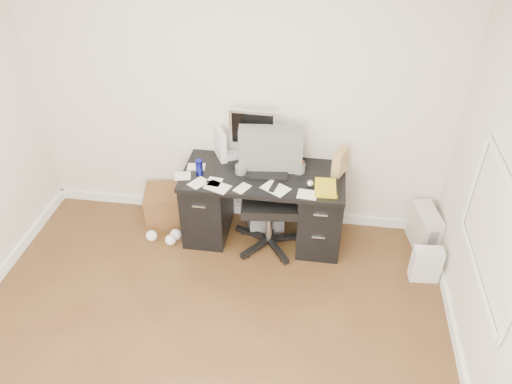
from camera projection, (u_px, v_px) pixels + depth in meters
ground at (194, 375)px, 3.75m from camera, size 4.00×4.00×0.00m
room_shell at (179, 196)px, 2.79m from camera, size 4.02×4.02×2.71m
desk at (263, 205)px, 4.80m from camera, size 1.50×0.70×0.75m
loose_papers at (241, 176)px, 4.57m from camera, size 1.10×0.60×0.00m
lcd_monitor at (253, 136)px, 4.61m from camera, size 0.44×0.27×0.55m
keyboard at (267, 175)px, 4.57m from camera, size 0.39×0.16×0.02m
computer_mouse at (310, 183)px, 4.42m from camera, size 0.08×0.08×0.07m
travel_mug at (199, 168)px, 4.55m from camera, size 0.08×0.08×0.15m
white_binder at (220, 143)px, 4.75m from camera, size 0.23×0.29×0.30m
magazine_file at (340, 162)px, 4.54m from camera, size 0.18×0.23×0.24m
pen_cup at (300, 160)px, 4.58m from camera, size 0.10×0.10×0.22m
yellow_book at (326, 188)px, 4.38m from camera, size 0.21×0.26×0.04m
paper_remote at (276, 187)px, 4.41m from camera, size 0.30×0.28×0.02m
office_chair at (270, 195)px, 4.61m from camera, size 0.74×0.74×1.18m
pc_tower at (424, 229)px, 4.80m from camera, size 0.27×0.44×0.41m
shopping_bag at (426, 264)px, 4.46m from camera, size 0.27×0.20×0.35m
wicker_basket at (165, 206)px, 5.13m from camera, size 0.44×0.44×0.37m
desk_printer at (265, 218)px, 5.10m from camera, size 0.42×0.38×0.21m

